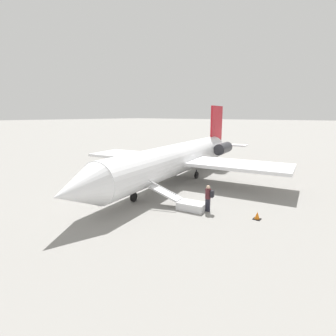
% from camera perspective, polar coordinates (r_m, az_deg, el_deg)
% --- Properties ---
extents(ground_plane, '(600.00, 600.00, 0.00)m').
position_cam_1_polar(ground_plane, '(24.50, 1.68, -2.94)').
color(ground_plane, gray).
extents(airplane_main, '(26.83, 20.11, 7.19)m').
position_cam_1_polar(airplane_main, '(24.86, 2.68, 2.35)').
color(airplane_main, white).
rests_on(airplane_main, ground).
extents(boarding_stairs, '(1.63, 4.12, 1.76)m').
position_cam_1_polar(boarding_stairs, '(17.53, 3.93, -7.62)').
color(boarding_stairs, silver).
rests_on(boarding_stairs, ground).
extents(passenger, '(0.37, 0.56, 1.74)m').
position_cam_1_polar(passenger, '(17.01, 8.81, -6.14)').
color(passenger, '#23232D').
rests_on(passenger, ground).
extents(traffic_cone_near_stairs, '(0.43, 0.43, 0.47)m').
position_cam_1_polar(traffic_cone_near_stairs, '(16.72, 18.84, -9.83)').
color(traffic_cone_near_stairs, black).
rests_on(traffic_cone_near_stairs, ground).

